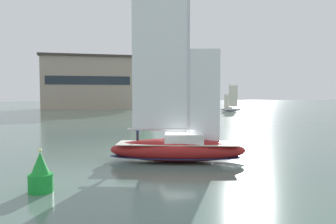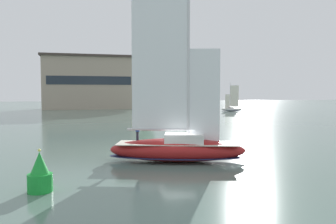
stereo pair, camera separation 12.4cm
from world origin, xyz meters
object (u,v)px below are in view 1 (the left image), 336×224
Objects in this scene: channel_buoy at (41,175)px; tree_shore_left at (193,79)px; sailboat_moored_mid_channel at (231,109)px; tree_shore_right at (143,75)px; sailboat_main at (178,147)px.

tree_shore_left is at bearing 66.95° from channel_buoy.
tree_shore_right is at bearing 132.24° from sailboat_moored_mid_channel.
sailboat_main is at bearing 31.91° from channel_buoy.
tree_shore_left reaches higher than sailboat_moored_mid_channel.
sailboat_main is (-12.60, -88.66, -10.43)m from tree_shore_right.
sailboat_moored_mid_channel is at bearing 61.80° from sailboat_main.
sailboat_main is 11.03m from channel_buoy.
sailboat_main is at bearing -109.25° from tree_shore_left.
tree_shore_right reaches higher than channel_buoy.
tree_shore_left is 96.10m from sailboat_main.
tree_shore_right reaches higher than tree_shore_left.
sailboat_moored_mid_channel is (21.97, -24.19, -10.86)m from tree_shore_right.
sailboat_moored_mid_channel reaches higher than channel_buoy.
tree_shore_left is 0.89× the size of tree_shore_right.
sailboat_main reaches higher than sailboat_moored_mid_channel.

